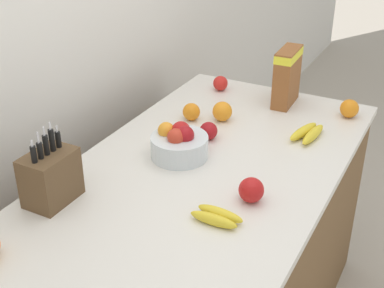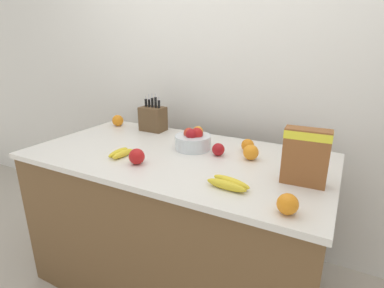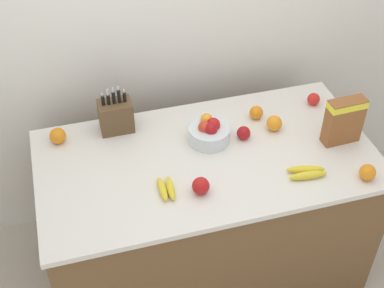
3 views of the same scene
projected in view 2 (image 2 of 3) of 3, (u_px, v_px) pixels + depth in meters
The scene contains 15 objects.
ground_plane at pixel (179, 278), 1.99m from camera, with size 14.00×14.00×0.00m, color #B2A899.
wall_back at pixel (223, 71), 2.13m from camera, with size 9.00×0.06×2.60m.
counter at pixel (178, 221), 1.85m from camera, with size 1.70×0.90×0.89m.
knife_block at pixel (153, 118), 2.14m from camera, with size 0.17×0.12×0.27m.
cereal_box at pixel (306, 154), 1.30m from camera, with size 0.20×0.09×0.25m.
fruit_bowl at pixel (193, 140), 1.77m from camera, with size 0.21×0.21×0.13m.
banana_bunch_left at pixel (229, 183), 1.30m from camera, with size 0.20×0.11×0.04m.
banana_bunch_right at pixel (121, 153), 1.67m from camera, with size 0.08×0.16×0.04m.
apple_front at pixel (137, 156), 1.55m from camera, with size 0.08×0.08×0.08m, color red.
apple_leftmost at pixel (218, 149), 1.67m from camera, with size 0.07×0.07×0.07m, color #A31419.
apple_near_bananas at pixel (313, 154), 1.60m from camera, with size 0.07×0.07×0.07m, color red.
orange_front_center at pixel (251, 152), 1.61m from camera, with size 0.08×0.08×0.08m, color orange.
orange_front_left at pixel (248, 145), 1.73m from camera, with size 0.07×0.07×0.07m, color orange.
orange_mid_left at pixel (288, 204), 1.09m from camera, with size 0.08×0.08×0.08m, color orange.
orange_near_bowl at pixel (118, 121), 2.27m from camera, with size 0.08×0.08×0.08m, color orange.
Camera 2 is at (0.83, -1.37, 1.48)m, focal length 28.00 mm.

